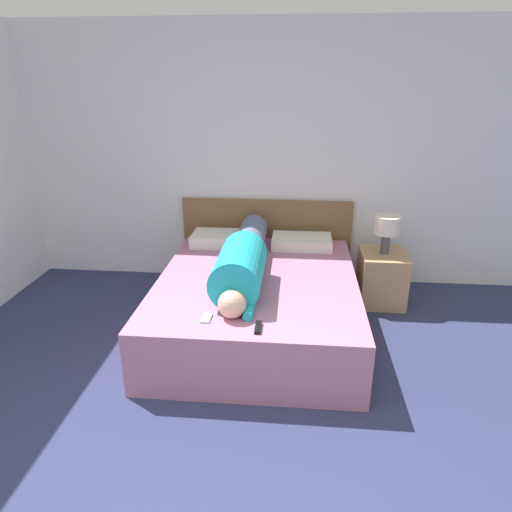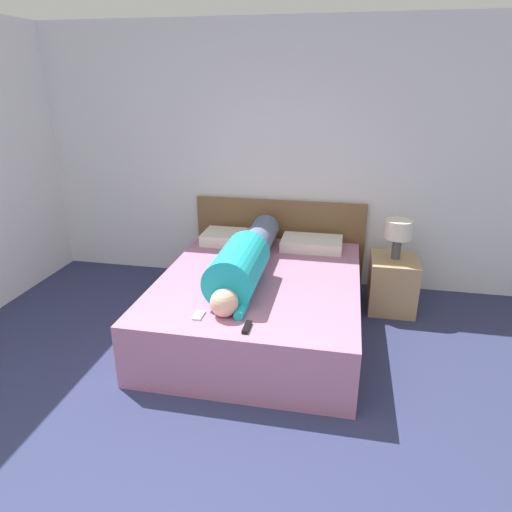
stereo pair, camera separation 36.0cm
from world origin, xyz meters
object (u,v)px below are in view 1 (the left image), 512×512
at_px(bed, 258,303).
at_px(nightstand, 382,277).
at_px(pillow_second, 302,242).
at_px(tv_remote, 258,327).
at_px(pillow_near_headboard, 223,239).
at_px(person_lying, 244,259).
at_px(table_lamp, 387,227).
at_px(cell_phone, 206,318).

relative_size(bed, nightstand, 4.00).
relative_size(pillow_second, tv_remote, 3.90).
xyz_separation_m(pillow_near_headboard, pillow_second, (0.79, 0.00, -0.01)).
xyz_separation_m(person_lying, pillow_near_headboard, (-0.30, 0.80, -0.11)).
bearing_deg(tv_remote, bed, 95.22).
bearing_deg(pillow_second, table_lamp, -10.51).
relative_size(table_lamp, pillow_second, 0.63).
xyz_separation_m(person_lying, cell_phone, (-0.18, -0.73, -0.16)).
xyz_separation_m(tv_remote, cell_phone, (-0.37, 0.10, -0.01)).
bearing_deg(tv_remote, pillow_near_headboard, 106.82).
relative_size(nightstand, table_lamp, 1.38).
height_order(table_lamp, cell_phone, table_lamp).
bearing_deg(nightstand, table_lamp, 90.00).
xyz_separation_m(nightstand, pillow_second, (-0.78, 0.15, 0.29)).
relative_size(person_lying, pillow_second, 3.01).
distance_m(nightstand, cell_phone, 2.02).
bearing_deg(bed, table_lamp, 29.15).
relative_size(pillow_second, cell_phone, 4.51).
bearing_deg(table_lamp, nightstand, -90.00).
bearing_deg(bed, cell_phone, -111.39).
height_order(nightstand, pillow_near_headboard, pillow_near_headboard).
bearing_deg(tv_remote, cell_phone, 164.36).
bearing_deg(nightstand, bed, -150.85).
distance_m(nightstand, pillow_second, 0.85).
height_order(nightstand, table_lamp, table_lamp).
xyz_separation_m(table_lamp, pillow_second, (-0.78, 0.15, -0.22)).
bearing_deg(tv_remote, person_lying, 103.05).
bearing_deg(table_lamp, pillow_second, 169.49).
bearing_deg(pillow_near_headboard, table_lamp, -5.29).
height_order(tv_remote, cell_phone, tv_remote).
distance_m(nightstand, tv_remote, 1.86).
xyz_separation_m(pillow_near_headboard, tv_remote, (0.50, -1.64, -0.04)).
distance_m(table_lamp, tv_remote, 1.86).
xyz_separation_m(pillow_near_headboard, cell_phone, (0.13, -1.54, -0.05)).
bearing_deg(person_lying, nightstand, 27.39).
xyz_separation_m(bed, table_lamp, (1.15, 0.64, 0.52)).
bearing_deg(table_lamp, tv_remote, -125.77).
xyz_separation_m(pillow_second, tv_remote, (-0.29, -1.64, -0.04)).
height_order(nightstand, person_lying, person_lying).
height_order(bed, person_lying, person_lying).
distance_m(person_lying, cell_phone, 0.77).
bearing_deg(bed, pillow_near_headboard, 117.91).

